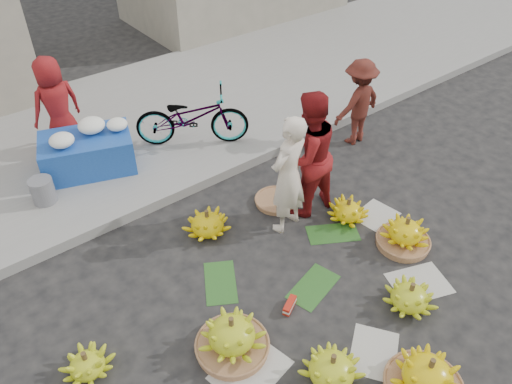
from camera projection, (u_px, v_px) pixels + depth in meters
ground at (308, 272)px, 5.84m from camera, size 80.00×80.00×0.00m
curb at (205, 178)px, 7.15m from camera, size 40.00×0.25×0.15m
sidewalk at (137, 120)px, 8.46m from camera, size 40.00×4.00×0.12m
newspaper_scatter at (358, 317)px, 5.34m from camera, size 3.20×1.80×0.00m
banana_leaves at (290, 266)px, 5.91m from camera, size 2.00×1.00×0.00m
banana_bunch_0 at (232, 336)px, 4.90m from camera, size 0.85×0.85×0.49m
banana_bunch_1 at (332, 369)px, 4.67m from camera, size 0.76×0.76×0.38m
banana_bunch_2 at (427, 377)px, 4.55m from camera, size 0.82×0.82×0.49m
banana_bunch_3 at (410, 296)px, 5.36m from camera, size 0.62×0.62×0.35m
banana_bunch_4 at (405, 234)px, 6.08m from camera, size 0.66×0.66×0.45m
banana_bunch_5 at (348, 210)px, 6.50m from camera, size 0.58×0.58×0.33m
banana_bunch_6 at (87, 364)px, 4.75m from camera, size 0.61×0.61×0.31m
banana_bunch_7 at (207, 223)px, 6.27m from camera, size 0.65×0.65×0.36m
basket_spare at (276, 201)px, 6.82m from camera, size 0.68×0.68×0.06m
incense_stack at (290, 305)px, 5.39m from camera, size 0.24×0.17×0.10m
vendor_cream at (288, 176)px, 5.98m from camera, size 0.66×0.51×1.60m
vendor_red at (307, 155)px, 6.22m from camera, size 0.86×0.68×1.72m
man_striped at (358, 102)px, 7.65m from camera, size 0.90×0.54×1.38m
flower_table at (88, 150)px, 7.09m from camera, size 1.44×1.15×0.73m
grey_bucket at (43, 191)px, 6.57m from camera, size 0.31×0.31×0.35m
flower_vendor at (57, 106)px, 7.21m from camera, size 0.78×0.56×1.48m
bicycle at (192, 117)px, 7.53m from camera, size 1.43×1.76×0.90m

